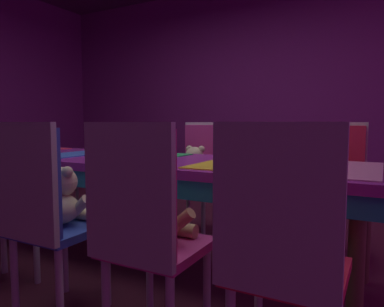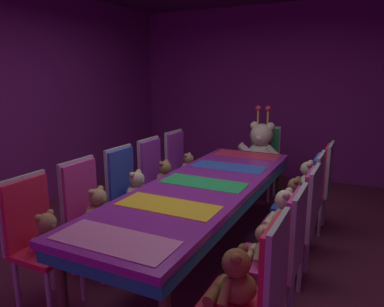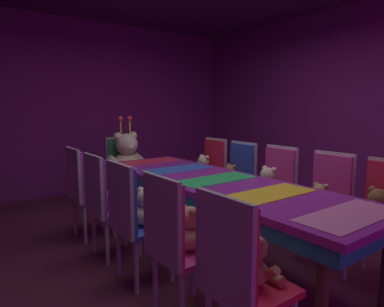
{
  "view_description": "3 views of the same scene",
  "coord_description": "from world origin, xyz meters",
  "views": [
    {
      "loc": [
        -2.0,
        -1.44,
        0.98
      ],
      "look_at": [
        0.24,
        -0.22,
        0.76
      ],
      "focal_mm": 33.5,
      "sensor_mm": 36.0,
      "label": 1
    },
    {
      "loc": [
        1.28,
        -2.85,
        1.71
      ],
      "look_at": [
        -0.21,
        0.19,
        0.95
      ],
      "focal_mm": 33.9,
      "sensor_mm": 36.0,
      "label": 2
    },
    {
      "loc": [
        -1.96,
        -2.3,
        1.4
      ],
      "look_at": [
        -0.16,
        0.16,
        0.98
      ],
      "focal_mm": 31.21,
      "sensor_mm": 36.0,
      "label": 3
    }
  ],
  "objects": [
    {
      "name": "teddy_right_1",
      "position": [
        0.72,
        -0.6,
        0.57
      ],
      "size": [
        0.21,
        0.28,
        0.26
      ],
      "rotation": [
        0.0,
        0.0,
        3.14
      ],
      "color": "tan",
      "rests_on": "chair_right_1"
    },
    {
      "name": "ground_plane",
      "position": [
        0.0,
        0.0,
        0.0
      ],
      "size": [
        7.9,
        7.9,
        0.0
      ],
      "primitive_type": "plane",
      "color": "#591E33"
    },
    {
      "name": "chair_left_0",
      "position": [
        -0.85,
        -1.15,
        0.6
      ],
      "size": [
        0.42,
        0.41,
        0.98
      ],
      "color": "red",
      "rests_on": "ground_plane"
    },
    {
      "name": "chair_left_2",
      "position": [
        -0.87,
        0.01,
        0.6
      ],
      "size": [
        0.42,
        0.41,
        0.98
      ],
      "color": "#2D47B2",
      "rests_on": "ground_plane"
    },
    {
      "name": "chair_left_1",
      "position": [
        -0.86,
        -0.59,
        0.6
      ],
      "size": [
        0.42,
        0.41,
        0.98
      ],
      "color": "#CC338C",
      "rests_on": "ground_plane"
    },
    {
      "name": "banquet_table",
      "position": [
        0.0,
        -0.0,
        0.66
      ],
      "size": [
        0.9,
        3.01,
        0.75
      ],
      "color": "purple",
      "rests_on": "ground_plane"
    },
    {
      "name": "teddy_right_3",
      "position": [
        0.7,
        0.57,
        0.58
      ],
      "size": [
        0.23,
        0.29,
        0.27
      ],
      "rotation": [
        0.0,
        0.0,
        3.14
      ],
      "color": "olive",
      "rests_on": "chair_right_3"
    },
    {
      "name": "teddy_right_2",
      "position": [
        0.72,
        0.01,
        0.6
      ],
      "size": [
        0.26,
        0.34,
        0.32
      ],
      "rotation": [
        0.0,
        0.0,
        3.14
      ],
      "color": "beige",
      "rests_on": "chair_right_2"
    },
    {
      "name": "chair_right_4",
      "position": [
        0.88,
        1.13,
        0.6
      ],
      "size": [
        0.42,
        0.41,
        0.98
      ],
      "rotation": [
        0.0,
        0.0,
        3.14
      ],
      "color": "red",
      "rests_on": "ground_plane"
    },
    {
      "name": "teddy_left_0",
      "position": [
        -0.7,
        -1.15,
        0.58
      ],
      "size": [
        0.24,
        0.3,
        0.29
      ],
      "color": "#9E7247",
      "rests_on": "chair_left_0"
    },
    {
      "name": "teddy_right_0",
      "position": [
        0.7,
        -1.12,
        0.6
      ],
      "size": [
        0.26,
        0.34,
        0.32
      ],
      "rotation": [
        0.0,
        0.0,
        3.14
      ],
      "color": "brown",
      "rests_on": "chair_right_0"
    },
    {
      "name": "chair_right_0",
      "position": [
        0.85,
        -1.12,
        0.6
      ],
      "size": [
        0.42,
        0.41,
        0.98
      ],
      "rotation": [
        0.0,
        0.0,
        3.14
      ],
      "color": "red",
      "rests_on": "ground_plane"
    },
    {
      "name": "chair_right_3",
      "position": [
        0.85,
        0.57,
        0.6
      ],
      "size": [
        0.42,
        0.41,
        0.98
      ],
      "rotation": [
        0.0,
        0.0,
        3.14
      ],
      "color": "#2D47B2",
      "rests_on": "ground_plane"
    },
    {
      "name": "chair_right_2",
      "position": [
        0.87,
        0.01,
        0.6
      ],
      "size": [
        0.42,
        0.41,
        0.98
      ],
      "rotation": [
        0.0,
        0.0,
        3.14
      ],
      "color": "#CC338C",
      "rests_on": "ground_plane"
    },
    {
      "name": "teddy_left_1",
      "position": [
        -0.71,
        -0.59,
        0.59
      ],
      "size": [
        0.25,
        0.32,
        0.31
      ],
      "color": "tan",
      "rests_on": "chair_left_1"
    },
    {
      "name": "teddy_left_2",
      "position": [
        -0.72,
        0.01,
        0.59
      ],
      "size": [
        0.25,
        0.32,
        0.31
      ],
      "color": "beige",
      "rests_on": "chair_left_2"
    },
    {
      "name": "chair_right_1",
      "position": [
        0.86,
        -0.6,
        0.6
      ],
      "size": [
        0.42,
        0.41,
        0.98
      ],
      "rotation": [
        0.0,
        0.0,
        3.14
      ],
      "color": "#CC338C",
      "rests_on": "ground_plane"
    },
    {
      "name": "wall_right",
      "position": [
        2.6,
        0.0,
        1.4
      ],
      "size": [
        0.12,
        6.4,
        2.8
      ],
      "primitive_type": "cube",
      "color": "#721E72",
      "rests_on": "ground_plane"
    },
    {
      "name": "teddy_right_4",
      "position": [
        0.73,
        1.13,
        0.59
      ],
      "size": [
        0.26,
        0.34,
        0.32
      ],
      "rotation": [
        0.0,
        0.0,
        3.14
      ],
      "color": "beige",
      "rests_on": "chair_right_4"
    }
  ]
}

